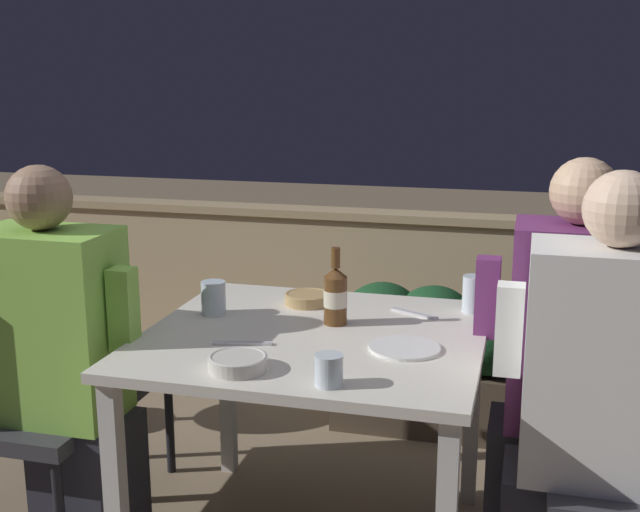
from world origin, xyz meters
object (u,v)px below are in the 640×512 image
Objects in this scene: person_purple_stripe at (559,367)px; chair_left_near at (8,382)px; person_white_polo at (592,411)px; beer_bottle at (335,295)px; chair_left_far at (75,344)px; chair_right_far at (627,403)px; potted_plant at (57,325)px; person_green_blouse at (62,367)px.

chair_left_near is at bearing -168.76° from person_purple_stripe.
person_white_polo is 0.81m from beer_bottle.
chair_left_near is 1.00× the size of chair_left_far.
chair_right_far reaches higher than potted_plant.
person_purple_stripe is (-0.20, 0.00, 0.09)m from chair_right_far.
person_green_blouse reaches higher than potted_plant.
chair_right_far is at bearing -1.18° from chair_left_far.
chair_left_near is 0.88m from potted_plant.
potted_plant is (-2.19, 0.47, -0.10)m from chair_right_far.
chair_left_near is 3.75× the size of beer_bottle.
chair_left_near is 1.68m from person_purple_stripe.
chair_right_far is 0.22m from person_purple_stripe.
person_white_polo is (1.52, 0.03, 0.02)m from person_green_blouse.
person_white_polo is at bearing 1.23° from person_green_blouse.
chair_left_far is (-0.19, 0.36, -0.07)m from person_green_blouse.
chair_left_near is 1.72m from person_white_polo.
person_purple_stripe is 0.70m from beer_bottle.
person_white_polo is 1.39× the size of chair_right_far.
beer_bottle is at bearing -177.91° from chair_right_far.
chair_left_far reaches higher than potted_plant.
person_white_polo reaches higher than beer_bottle.
chair_left_far is 3.75× the size of beer_bottle.
person_white_polo is at bearing -19.41° from beer_bottle.
chair_left_far is at bearing 175.88° from beer_bottle.
beer_bottle is 1.46m from potted_plant.
potted_plant is at bearing 159.62° from person_white_polo.
chair_left_near is 1.87m from chair_right_far.
person_white_polo reaches higher than chair_left_far.
person_green_blouse is 1.52m from person_white_polo.
beer_bottle is (-0.67, -0.03, 0.18)m from person_purple_stripe.
chair_left_far is 1.64m from person_purple_stripe.
chair_right_far is 1.25× the size of potted_plant.
chair_left_far is 0.72× the size of person_white_polo.
chair_left_far is 0.72× the size of person_purple_stripe.
chair_left_far is at bearing -50.64° from potted_plant.
person_purple_stripe is at bearing 12.72° from person_green_blouse.
person_purple_stripe is at bearing -1.32° from chair_left_far.
beer_bottle is (-0.87, -0.03, 0.27)m from chair_right_far.
chair_right_far is at bearing 10.07° from chair_left_near.
person_green_blouse is 0.97× the size of person_white_polo.
chair_right_far is at bearing -0.00° from person_purple_stripe.
chair_left_far and chair_right_far have the same top height.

